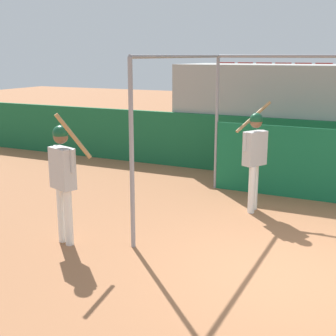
% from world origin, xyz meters
% --- Properties ---
extents(ground_plane, '(60.00, 60.00, 0.00)m').
position_xyz_m(ground_plane, '(0.00, 0.00, 0.00)').
color(ground_plane, '#9E6642').
extents(batting_cage, '(3.54, 3.82, 2.95)m').
position_xyz_m(batting_cage, '(-0.77, 3.04, 1.28)').
color(batting_cage, gray).
rests_on(batting_cage, ground).
extents(player_batter, '(0.63, 0.97, 2.07)m').
position_xyz_m(player_batter, '(-1.29, 2.47, 1.17)').
color(player_batter, white).
rests_on(player_batter, ground).
extents(player_waiting, '(0.78, 0.50, 2.13)m').
position_xyz_m(player_waiting, '(-3.54, -0.40, 1.17)').
color(player_waiting, white).
rests_on(player_waiting, ground).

